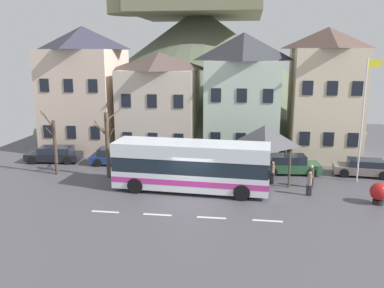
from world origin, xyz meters
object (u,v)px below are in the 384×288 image
Objects in this scene: public_bench at (242,162)px; parked_car_02 at (363,168)px; townhouse_02 at (242,95)px; flagpole at (364,113)px; pedestrian_00 at (311,175)px; harbour_buoy at (379,192)px; townhouse_01 at (160,103)px; parked_car_03 at (117,156)px; bare_tree_00 at (107,143)px; pedestrian_02 at (310,183)px; pedestrian_01 at (272,172)px; parked_car_00 at (290,164)px; hilltop_castle at (198,61)px; bare_tree_01 at (55,146)px; townhouse_00 at (85,89)px; bus_shelter at (264,136)px; transit_bus at (191,167)px; townhouse_03 at (325,94)px; parked_car_01 at (55,154)px.

parked_car_02 is at bearing -4.38° from public_bench.
townhouse_02 is 10.60m from flagpole.
harbour_buoy is at bearing -36.39° from pedestrian_00.
harbour_buoy is (15.55, -11.04, -3.69)m from townhouse_01.
parked_car_03 is 0.90× the size of bare_tree_00.
pedestrian_02 is (-4.45, -4.94, 0.19)m from parked_car_02.
harbour_buoy is (6.03, -3.02, -0.13)m from pedestrian_01.
public_bench is at bearing 162.16° from parked_car_00.
hilltop_castle is 26.40m from pedestrian_01.
bare_tree_01 is at bearing 178.45° from pedestrian_00.
pedestrian_02 is at bearing -101.28° from pedestrian_00.
townhouse_01 is at bearing 56.80° from parked_car_03.
parked_car_03 is (-18.72, 0.51, 0.04)m from parked_car_02.
parked_car_02 is 5.29m from pedestrian_00.
parked_car_03 is at bearing 98.74° from bare_tree_00.
parked_car_03 is at bearing -154.92° from townhouse_02.
parked_car_00 is 1.05× the size of parked_car_02.
parked_car_00 is at bearing 162.43° from flagpole.
parked_car_02 is 3.14× the size of harbour_buoy.
townhouse_00 reaches higher than flagpole.
parked_car_02 is at bearing 13.76° from bus_shelter.
bus_shelter is 0.46× the size of flagpole.
bus_shelter is (8.94, -6.92, -1.31)m from townhouse_01.
townhouse_00 is at bearing 126.82° from parked_car_03.
bus_shelter is 0.88× the size of parked_car_03.
public_bench is at bearing 64.00° from transit_bus.
transit_bus is 2.13× the size of bare_tree_01.
townhouse_03 reaches higher than pedestrian_01.
townhouse_00 is 10.48m from bare_tree_00.
flagpole reaches higher than bare_tree_00.
townhouse_03 is 12.26m from harbour_buoy.
transit_bus is at bearing 175.52° from harbour_buoy.
pedestrian_02 is at bearing -138.16° from flagpole.
townhouse_01 reaches higher than harbour_buoy.
parked_car_03 is at bearing 160.54° from harbour_buoy.
parked_car_01 is 5.28m from parked_car_03.
parked_car_00 is (1.98, 1.62, -2.43)m from bus_shelter.
bus_shelter reaches higher than pedestrian_02.
parked_car_01 is 2.87× the size of pedestrian_01.
parked_car_00 is 18.78m from parked_car_01.
bare_tree_01 reaches higher than transit_bus.
pedestrian_02 reaches higher than public_bench.
parked_car_03 is 2.82× the size of pedestrian_00.
townhouse_01 is 2.15× the size of parked_car_02.
parked_car_02 is (14.78, -21.28, -7.12)m from hilltop_castle.
parked_car_03 is (5.28, 0.03, 0.01)m from parked_car_01.
townhouse_00 reaches higher than bare_tree_00.
flagpole is 17.68m from bare_tree_00.
transit_bus reaches higher than pedestrian_00.
townhouse_00 reaches higher than public_bench.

